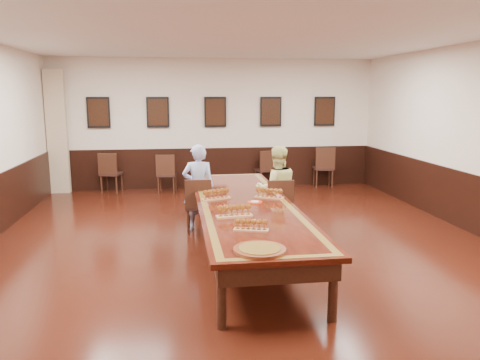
{
  "coord_description": "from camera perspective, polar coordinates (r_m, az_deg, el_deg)",
  "views": [
    {
      "loc": [
        -1.0,
        -6.69,
        2.34
      ],
      "look_at": [
        0.0,
        0.5,
        1.0
      ],
      "focal_mm": 35.0,
      "sensor_mm": 36.0,
      "label": 1
    }
  ],
  "objects": [
    {
      "name": "floor",
      "position": [
        7.16,
        0.56,
        -8.7
      ],
      "size": [
        8.0,
        10.0,
        0.02
      ],
      "primitive_type": "cube",
      "color": "black",
      "rests_on": "ground"
    },
    {
      "name": "ceiling",
      "position": [
        6.82,
        0.61,
        17.79
      ],
      "size": [
        8.0,
        10.0,
        0.02
      ],
      "primitive_type": "cube",
      "color": "white",
      "rests_on": "floor"
    },
    {
      "name": "wall_back",
      "position": [
        11.76,
        -3.05,
        6.84
      ],
      "size": [
        8.0,
        0.02,
        3.2
      ],
      "primitive_type": "cube",
      "color": "beige",
      "rests_on": "floor"
    },
    {
      "name": "wall_front",
      "position": [
        2.09,
        21.75,
        -11.08
      ],
      "size": [
        8.0,
        0.02,
        3.2
      ],
      "primitive_type": "cube",
      "color": "beige",
      "rests_on": "floor"
    },
    {
      "name": "chair_man",
      "position": [
        8.05,
        -5.06,
        -3.01
      ],
      "size": [
        0.47,
        0.51,
        0.94
      ],
      "primitive_type": null,
      "rotation": [
        0.0,
        0.0,
        3.07
      ],
      "color": "black",
      "rests_on": "floor"
    },
    {
      "name": "chair_woman",
      "position": [
        7.96,
        4.63,
        -3.14
      ],
      "size": [
        0.45,
        0.49,
        0.95
      ],
      "primitive_type": null,
      "rotation": [
        0.0,
        0.0,
        3.15
      ],
      "color": "black",
      "rests_on": "floor"
    },
    {
      "name": "spare_chair_a",
      "position": [
        11.65,
        -15.43,
        0.91
      ],
      "size": [
        0.55,
        0.58,
        0.97
      ],
      "primitive_type": null,
      "rotation": [
        0.0,
        0.0,
        2.91
      ],
      "color": "black",
      "rests_on": "floor"
    },
    {
      "name": "spare_chair_b",
      "position": [
        11.32,
        -8.92,
        0.82
      ],
      "size": [
        0.5,
        0.53,
        0.94
      ],
      "primitive_type": null,
      "rotation": [
        0.0,
        0.0,
        3.01
      ],
      "color": "black",
      "rests_on": "floor"
    },
    {
      "name": "spare_chair_c",
      "position": [
        11.88,
        3.04,
        1.4
      ],
      "size": [
        0.54,
        0.57,
        0.94
      ],
      "primitive_type": null,
      "rotation": [
        0.0,
        0.0,
        3.37
      ],
      "color": "black",
      "rests_on": "floor"
    },
    {
      "name": "spare_chair_d",
      "position": [
        12.07,
        10.14,
        1.6
      ],
      "size": [
        0.54,
        0.58,
        1.03
      ],
      "primitive_type": null,
      "rotation": [
        0.0,
        0.0,
        3.01
      ],
      "color": "black",
      "rests_on": "floor"
    },
    {
      "name": "person_man",
      "position": [
        8.09,
        -5.08,
        -0.92
      ],
      "size": [
        0.57,
        0.4,
        1.5
      ],
      "primitive_type": "imported",
      "rotation": [
        0.0,
        0.0,
        3.07
      ],
      "color": "#4F6FC6",
      "rests_on": "floor"
    },
    {
      "name": "person_woman",
      "position": [
        7.99,
        4.5,
        -1.12
      ],
      "size": [
        0.74,
        0.58,
        1.48
      ],
      "primitive_type": "imported",
      "rotation": [
        0.0,
        0.0,
        3.15
      ],
      "color": "#E7E790",
      "rests_on": "floor"
    },
    {
      "name": "pink_phone",
      "position": [
        7.39,
        4.78,
        -1.95
      ],
      "size": [
        0.1,
        0.16,
        0.01
      ],
      "primitive_type": "cube",
      "rotation": [
        0.0,
        0.0,
        -0.17
      ],
      "color": "#EB4E6D",
      "rests_on": "conference_table"
    },
    {
      "name": "curtain",
      "position": [
        11.87,
        -21.4,
        5.45
      ],
      "size": [
        0.45,
        0.18,
        2.9
      ],
      "primitive_type": "cube",
      "color": "tan",
      "rests_on": "floor"
    },
    {
      "name": "wainscoting",
      "position": [
        7.01,
        0.57,
        -4.76
      ],
      "size": [
        8.0,
        10.0,
        1.0
      ],
      "color": "black",
      "rests_on": "floor"
    },
    {
      "name": "conference_table",
      "position": [
        6.98,
        0.57,
        -3.88
      ],
      "size": [
        1.4,
        5.0,
        0.76
      ],
      "color": "black",
      "rests_on": "floor"
    },
    {
      "name": "posters",
      "position": [
        11.68,
        -3.04,
        8.29
      ],
      "size": [
        6.14,
        0.04,
        0.74
      ],
      "color": "black",
      "rests_on": "wall_back"
    },
    {
      "name": "flight_a",
      "position": [
        7.12,
        -2.94,
        -1.8
      ],
      "size": [
        0.48,
        0.3,
        0.17
      ],
      "color": "#B0754A",
      "rests_on": "conference_table"
    },
    {
      "name": "flight_b",
      "position": [
        7.21,
        3.59,
        -1.67
      ],
      "size": [
        0.46,
        0.32,
        0.17
      ],
      "color": "#B0754A",
      "rests_on": "conference_table"
    },
    {
      "name": "flight_c",
      "position": [
        6.1,
        -0.69,
        -3.84
      ],
      "size": [
        0.49,
        0.2,
        0.18
      ],
      "color": "#B0754A",
      "rests_on": "conference_table"
    },
    {
      "name": "flight_d",
      "position": [
        5.51,
        1.35,
        -5.55
      ],
      "size": [
        0.43,
        0.23,
        0.15
      ],
      "color": "#B0754A",
      "rests_on": "conference_table"
    },
    {
      "name": "red_plate_grp",
      "position": [
        6.91,
        1.82,
        -2.74
      ],
      "size": [
        0.22,
        0.22,
        0.03
      ],
      "color": "red",
      "rests_on": "conference_table"
    },
    {
      "name": "carved_platter",
      "position": [
        4.84,
        2.41,
        -8.49
      ],
      "size": [
        0.62,
        0.62,
        0.04
      ],
      "color": "#572211",
      "rests_on": "conference_table"
    }
  ]
}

